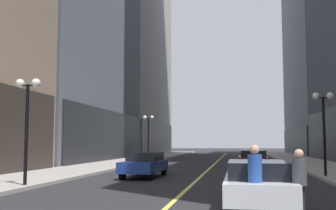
{
  "coord_description": "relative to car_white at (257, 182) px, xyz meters",
  "views": [
    {
      "loc": [
        2.01,
        -4.93,
        1.82
      ],
      "look_at": [
        -4.27,
        32.21,
        5.28
      ],
      "focal_mm": 44.06,
      "sensor_mm": 36.0,
      "label": 1
    }
  ],
  "objects": [
    {
      "name": "lane_centre_stripe",
      "position": [
        -2.52,
        28.05,
        -0.72
      ],
      "size": [
        0.16,
        70.0,
        0.01
      ],
      "primitive_type": "cube",
      "color": "#E5D64C",
      "rests_on": "ground"
    },
    {
      "name": "building_left_far",
      "position": [
        -18.52,
        53.05,
        22.45
      ],
      "size": [
        11.18,
        26.0,
        46.53
      ],
      "color": "#A8A399",
      "rests_on": "ground"
    },
    {
      "name": "street_lamp_left_far",
      "position": [
        -8.92,
        26.62,
        2.54
      ],
      "size": [
        1.06,
        0.36,
        4.43
      ],
      "color": "black",
      "rests_on": "ground"
    },
    {
      "name": "street_lamp_right_mid",
      "position": [
        3.88,
        10.36,
        2.54
      ],
      "size": [
        1.06,
        0.36,
        4.43
      ],
      "color": "black",
      "rests_on": "ground"
    },
    {
      "name": "building_right_far",
      "position": [
        13.66,
        53.05,
        15.81
      ],
      "size": [
        11.57,
        26.0,
        33.2
      ],
      "color": "slate",
      "rests_on": "ground"
    },
    {
      "name": "ground_plane",
      "position": [
        -2.52,
        28.05,
        -0.72
      ],
      "size": [
        200.0,
        200.0,
        0.0
      ],
      "primitive_type": "plane",
      "color": "#262628"
    },
    {
      "name": "car_blue",
      "position": [
        -5.42,
        9.71,
        -0.0
      ],
      "size": [
        1.81,
        4.55,
        1.32
      ],
      "color": "navy",
      "rests_on": "ground"
    },
    {
      "name": "pedestrian_in_blue_hoodie",
      "position": [
        -0.12,
        -1.63,
        0.32
      ],
      "size": [
        0.36,
        0.36,
        1.78
      ],
      "color": "black",
      "rests_on": "ground"
    },
    {
      "name": "car_white",
      "position": [
        0.0,
        0.0,
        0.0
      ],
      "size": [
        1.77,
        4.65,
        1.32
      ],
      "color": "silver",
      "rests_on": "ground"
    },
    {
      "name": "sidewalk_left",
      "position": [
        -10.77,
        28.05,
        -0.64
      ],
      "size": [
        4.5,
        78.0,
        0.15
      ],
      "primitive_type": "cube",
      "color": "#9E9991",
      "rests_on": "ground"
    },
    {
      "name": "pedestrian_with_orange_bag",
      "position": [
        0.92,
        -1.62,
        0.26
      ],
      "size": [
        0.48,
        0.48,
        1.68
      ],
      "color": "black",
      "rests_on": "ground"
    },
    {
      "name": "street_lamp_left_near",
      "position": [
        -8.92,
        3.57,
        2.54
      ],
      "size": [
        1.06,
        0.36,
        4.43
      ],
      "color": "black",
      "rests_on": "ground"
    },
    {
      "name": "sidewalk_right",
      "position": [
        5.73,
        28.05,
        -0.64
      ],
      "size": [
        4.5,
        78.0,
        0.15
      ],
      "primitive_type": "cube",
      "color": "#9E9991",
      "rests_on": "ground"
    },
    {
      "name": "car_maroon",
      "position": [
        0.46,
        17.32,
        0.0
      ],
      "size": [
        2.0,
        4.7,
        1.32
      ],
      "color": "maroon",
      "rests_on": "ground"
    }
  ]
}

